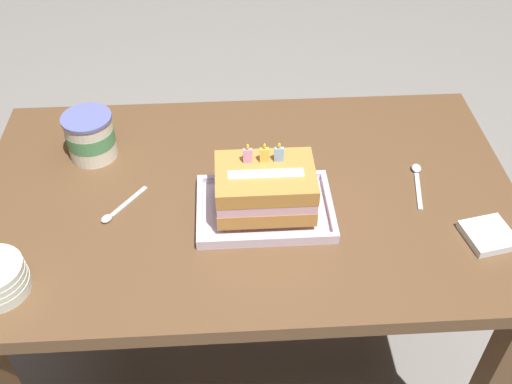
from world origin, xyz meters
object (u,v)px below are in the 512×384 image
object	(u,v)px
foil_tray	(265,209)
serving_spoon_by_bowls	(115,212)
napkin_pile	(488,235)
birthday_cake	(265,188)
serving_spoon_near_tray	(417,175)
ice_cream_tub	(90,136)

from	to	relation	value
foil_tray	serving_spoon_by_bowls	bearing A→B (deg)	177.48
foil_tray	napkin_pile	xyz separation A→B (m)	(0.45, -0.10, 0.00)
birthday_cake	serving_spoon_by_bowls	world-z (taller)	birthday_cake
foil_tray	birthday_cake	distance (m)	0.06
serving_spoon_near_tray	serving_spoon_by_bowls	world-z (taller)	serving_spoon_near_tray
ice_cream_tub	serving_spoon_near_tray	world-z (taller)	ice_cream_tub
birthday_cake	serving_spoon_by_bowls	distance (m)	0.33
napkin_pile	serving_spoon_by_bowls	bearing A→B (deg)	171.35
birthday_cake	ice_cream_tub	xyz separation A→B (m)	(-0.40, 0.22, -0.01)
serving_spoon_near_tray	serving_spoon_by_bowls	distance (m)	0.69
ice_cream_tub	serving_spoon_near_tray	xyz separation A→B (m)	(0.75, -0.13, -0.05)
foil_tray	birthday_cake	world-z (taller)	birthday_cake
serving_spoon_near_tray	napkin_pile	bearing A→B (deg)	-64.22
serving_spoon_by_bowls	napkin_pile	bearing A→B (deg)	-8.65
birthday_cake	serving_spoon_by_bowls	bearing A→B (deg)	177.50
ice_cream_tub	napkin_pile	size ratio (longest dim) A/B	1.05
foil_tray	ice_cream_tub	distance (m)	0.46
ice_cream_tub	serving_spoon_by_bowls	distance (m)	0.22
serving_spoon_by_bowls	foil_tray	bearing A→B (deg)	-2.52
serving_spoon_by_bowls	napkin_pile	xyz separation A→B (m)	(0.78, -0.12, 0.00)
serving_spoon_near_tray	napkin_pile	distance (m)	0.22
napkin_pile	serving_spoon_near_tray	bearing A→B (deg)	115.78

